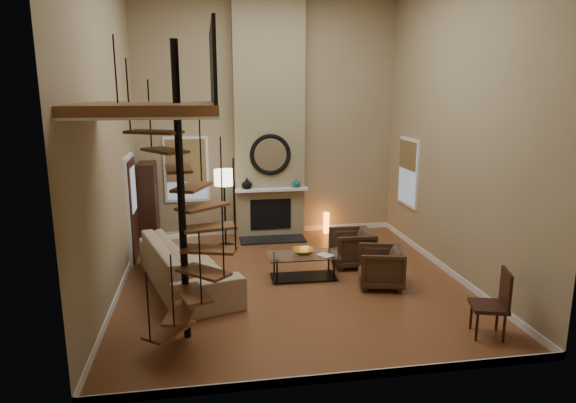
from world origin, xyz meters
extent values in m
cube|color=brown|center=(0.00, 0.00, -0.01)|extent=(6.00, 6.50, 0.01)
cube|color=tan|center=(0.00, 3.25, 2.75)|extent=(6.00, 0.02, 5.50)
cube|color=tan|center=(0.00, -3.25, 2.75)|extent=(6.00, 0.02, 5.50)
cube|color=tan|center=(-3.00, 0.00, 2.75)|extent=(0.02, 6.50, 5.50)
cube|color=tan|center=(3.00, 0.00, 2.75)|extent=(0.02, 6.50, 5.50)
cube|color=white|center=(0.00, 3.24, 0.06)|extent=(6.00, 0.02, 0.12)
cube|color=white|center=(0.00, -3.24, 0.06)|extent=(6.00, 0.02, 0.12)
cube|color=white|center=(-2.99, 0.00, 0.06)|extent=(0.02, 6.50, 0.12)
cube|color=white|center=(2.99, 0.00, 0.06)|extent=(0.02, 6.50, 0.12)
cube|color=#8E825C|center=(0.00, 3.06, 2.75)|extent=(1.60, 0.38, 5.50)
cube|color=black|center=(0.00, 2.57, 0.02)|extent=(1.50, 0.60, 0.04)
cube|color=black|center=(0.00, 2.86, 0.55)|extent=(0.95, 0.02, 0.72)
cube|color=white|center=(0.00, 2.78, 1.15)|extent=(1.70, 0.18, 0.06)
torus|color=black|center=(0.00, 2.84, 1.95)|extent=(0.94, 0.10, 0.94)
cylinder|color=white|center=(0.00, 2.85, 1.95)|extent=(0.80, 0.01, 0.80)
imported|color=black|center=(-0.55, 2.82, 1.30)|extent=(0.24, 0.24, 0.25)
imported|color=#185550|center=(0.60, 2.82, 1.28)|extent=(0.20, 0.20, 0.21)
cube|color=white|center=(-1.90, 3.23, 1.60)|extent=(1.02, 0.04, 1.52)
cube|color=#8C9EB2|center=(-1.90, 3.21, 1.60)|extent=(0.90, 0.01, 1.40)
cube|color=olive|center=(-1.90, 3.19, 1.81)|extent=(0.90, 0.01, 0.98)
cube|color=white|center=(2.98, 2.00, 1.60)|extent=(0.04, 1.02, 1.52)
cube|color=#8C9EB2|center=(2.96, 2.00, 1.60)|extent=(0.01, 0.90, 1.40)
cube|color=olive|center=(2.94, 2.00, 1.98)|extent=(0.01, 0.90, 0.63)
cube|color=white|center=(-2.97, 1.80, 1.05)|extent=(0.06, 1.05, 2.16)
cube|color=black|center=(-2.94, 1.80, 1.02)|extent=(0.05, 0.90, 2.05)
cube|color=#8C9EB2|center=(-2.90, 1.80, 1.45)|extent=(0.01, 0.60, 0.90)
cube|color=brown|center=(-2.15, -1.80, 3.18)|extent=(1.70, 2.20, 0.12)
cube|color=white|center=(-2.15, -1.80, 3.10)|extent=(1.70, 2.20, 0.03)
cube|color=black|center=(-1.33, -1.80, 3.71)|extent=(0.04, 2.20, 0.94)
cylinder|color=black|center=(-1.80, -1.80, 2.01)|extent=(0.10, 0.10, 4.02)
cube|color=brown|center=(-2.02, -2.08, 0.26)|extent=(0.71, 0.78, 0.04)
cylinder|color=black|center=(-2.24, -2.37, 0.73)|extent=(0.02, 0.02, 0.94)
cube|color=brown|center=(-1.86, -2.15, 0.52)|extent=(0.46, 0.77, 0.04)
cylinder|color=black|center=(-1.93, -2.51, 0.99)|extent=(0.02, 0.02, 0.94)
cube|color=brown|center=(-1.69, -2.14, 0.78)|extent=(0.55, 0.79, 0.04)
cylinder|color=black|center=(-1.58, -2.48, 1.25)|extent=(0.02, 0.02, 0.94)
cube|color=brown|center=(-1.54, -2.05, 1.04)|extent=(0.75, 0.74, 0.04)
cylinder|color=black|center=(-1.28, -2.30, 1.51)|extent=(0.02, 0.02, 0.94)
cube|color=brown|center=(-1.45, -1.90, 1.30)|extent=(0.79, 0.53, 0.04)
cylinder|color=black|center=(-1.11, -2.00, 1.77)|extent=(0.02, 0.02, 0.94)
cube|color=brown|center=(-1.45, -1.73, 1.56)|extent=(0.77, 0.48, 0.04)
cylinder|color=black|center=(-1.10, -1.65, 2.03)|extent=(0.02, 0.02, 0.94)
cube|color=brown|center=(-1.52, -1.57, 1.82)|extent=(0.77, 0.72, 0.04)
cylinder|color=black|center=(-1.25, -1.34, 2.29)|extent=(0.02, 0.02, 0.94)
cube|color=brown|center=(-1.67, -1.47, 2.08)|extent=(0.58, 0.79, 0.04)
cylinder|color=black|center=(-1.53, -1.13, 2.55)|extent=(0.02, 0.02, 0.94)
cube|color=brown|center=(-1.84, -1.44, 2.34)|extent=(0.41, 0.75, 0.04)
cylinder|color=black|center=(-1.88, -1.08, 2.81)|extent=(0.02, 0.02, 0.94)
cube|color=brown|center=(-2.00, -1.50, 2.60)|extent=(0.68, 0.79, 0.04)
cylinder|color=black|center=(-2.20, -1.20, 3.07)|extent=(0.02, 0.02, 0.94)
cube|color=brown|center=(-2.12, -1.63, 2.86)|extent=(0.80, 0.64, 0.04)
cylinder|color=black|center=(-2.44, -1.46, 3.33)|extent=(0.02, 0.02, 0.94)
cube|color=brown|center=(-2.16, -1.80, 3.12)|extent=(0.72, 0.34, 0.04)
cylinder|color=black|center=(-2.52, -1.80, 3.59)|extent=(0.02, 0.02, 0.94)
cube|color=black|center=(-2.74, 2.79, 0.95)|extent=(0.37, 0.79, 1.77)
imported|color=tan|center=(-1.87, 0.13, 0.40)|extent=(1.91, 3.11, 0.85)
imported|color=#452E1F|center=(1.40, 0.68, 0.35)|extent=(0.81, 0.79, 0.73)
imported|color=#452E1F|center=(1.58, -0.47, 0.35)|extent=(0.94, 0.92, 0.70)
cube|color=silver|center=(0.25, 0.14, 0.44)|extent=(1.31, 0.67, 0.02)
cube|color=black|center=(0.25, 0.14, 0.03)|extent=(1.20, 0.56, 0.02)
cylinder|color=black|center=(-0.28, -0.07, 0.22)|extent=(0.03, 0.03, 0.48)
cylinder|color=black|center=(0.76, -0.09, 0.22)|extent=(0.03, 0.03, 0.48)
cylinder|color=black|center=(-0.27, 0.37, 0.22)|extent=(0.03, 0.03, 0.48)
cylinder|color=black|center=(0.77, 0.35, 0.22)|extent=(0.03, 0.03, 0.48)
imported|color=orange|center=(0.25, 0.19, 0.50)|extent=(0.40, 0.40, 0.10)
imported|color=gray|center=(0.60, -0.01, 0.46)|extent=(0.33, 0.35, 0.03)
cylinder|color=black|center=(-1.08, 2.30, 0.01)|extent=(0.38, 0.38, 0.03)
cylinder|color=black|center=(-1.08, 2.30, 0.80)|extent=(0.04, 0.04, 1.65)
cylinder|color=#F2E5C6|center=(-1.08, 2.30, 1.55)|extent=(0.43, 0.43, 0.34)
cylinder|color=orange|center=(1.37, 2.99, 0.25)|extent=(0.14, 0.14, 0.50)
cube|color=black|center=(2.37, -2.46, 0.44)|extent=(0.59, 0.59, 0.05)
cube|color=black|center=(2.57, -2.52, 0.70)|extent=(0.17, 0.44, 0.56)
cylinder|color=black|center=(2.15, -2.57, 0.21)|extent=(0.05, 0.05, 0.45)
cylinder|color=black|center=(2.49, -2.68, 0.21)|extent=(0.05, 0.05, 0.45)
cylinder|color=black|center=(2.26, -2.23, 0.21)|extent=(0.05, 0.05, 0.45)
cylinder|color=black|center=(2.60, -2.34, 0.21)|extent=(0.05, 0.05, 0.45)
camera|label=1|loc=(-1.47, -8.46, 3.42)|focal=31.43mm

